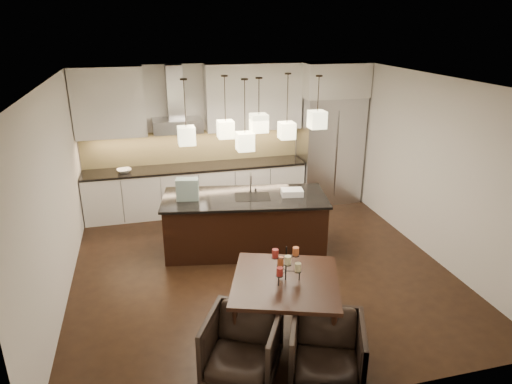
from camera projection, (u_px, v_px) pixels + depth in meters
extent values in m
cube|color=black|center=(259.00, 267.00, 7.03)|extent=(5.50, 5.50, 0.02)
cube|color=white|center=(260.00, 80.00, 6.03)|extent=(5.50, 5.50, 0.02)
cube|color=silver|center=(224.00, 136.00, 9.03)|extent=(5.50, 0.02, 2.80)
cube|color=silver|center=(338.00, 281.00, 4.03)|extent=(5.50, 0.02, 2.80)
cube|color=silver|center=(53.00, 198.00, 5.89)|extent=(0.02, 5.50, 2.80)
cube|color=silver|center=(429.00, 166.00, 7.16)|extent=(0.02, 5.50, 2.80)
cube|color=#B7B7BA|center=(329.00, 150.00, 9.28)|extent=(1.20, 0.72, 2.15)
cube|color=silver|center=(334.00, 80.00, 8.79)|extent=(1.26, 0.72, 0.65)
cube|color=silver|center=(197.00, 190.00, 8.93)|extent=(4.21, 0.62, 0.88)
cube|color=black|center=(196.00, 167.00, 8.77)|extent=(4.21, 0.66, 0.04)
cube|color=tan|center=(193.00, 146.00, 8.92)|extent=(4.21, 0.02, 0.63)
cube|color=silver|center=(109.00, 103.00, 8.10)|extent=(1.25, 0.35, 1.25)
cube|color=silver|center=(254.00, 97.00, 8.71)|extent=(1.85, 0.35, 1.25)
cube|color=#B7B7BA|center=(178.00, 125.00, 8.45)|extent=(0.90, 0.52, 0.24)
cube|color=#B7B7BA|center=(175.00, 92.00, 8.34)|extent=(0.30, 0.28, 0.96)
imported|color=silver|center=(124.00, 171.00, 8.40)|extent=(0.30, 0.30, 0.06)
cube|color=black|center=(245.00, 224.00, 7.41)|extent=(2.65, 1.43, 0.88)
cube|color=black|center=(245.00, 198.00, 7.25)|extent=(2.74, 1.52, 0.04)
cube|color=#215040|center=(187.00, 189.00, 7.07)|extent=(0.37, 0.24, 0.34)
cube|color=silver|center=(292.00, 192.00, 7.28)|extent=(0.38, 0.30, 0.10)
cylinder|color=beige|center=(298.00, 267.00, 5.22)|extent=(0.09, 0.09, 0.10)
cylinder|color=#BE5B2F|center=(280.00, 261.00, 5.35)|extent=(0.09, 0.09, 0.10)
cylinder|color=#A02824|center=(280.00, 272.00, 5.13)|extent=(0.09, 0.09, 0.10)
cylinder|color=#BE5B2F|center=(296.00, 251.00, 5.25)|extent=(0.09, 0.09, 0.10)
cylinder|color=#A02824|center=(275.00, 253.00, 5.21)|extent=(0.09, 0.09, 0.10)
cylinder|color=beige|center=(288.00, 260.00, 5.06)|extent=(0.09, 0.09, 0.10)
imported|color=black|center=(242.00, 346.00, 4.78)|extent=(1.02, 1.03, 0.70)
imported|color=black|center=(327.00, 351.00, 4.71)|extent=(0.98, 0.99, 0.70)
cube|color=beige|center=(187.00, 136.00, 6.55)|extent=(0.24, 0.24, 0.26)
cube|color=beige|center=(226.00, 129.00, 6.94)|extent=(0.24, 0.24, 0.26)
cube|color=beige|center=(259.00, 123.00, 6.64)|extent=(0.24, 0.24, 0.26)
cube|color=beige|center=(287.00, 130.00, 7.24)|extent=(0.24, 0.24, 0.26)
cube|color=beige|center=(317.00, 120.00, 6.88)|extent=(0.24, 0.24, 0.26)
cube|color=beige|center=(245.00, 141.00, 6.59)|extent=(0.24, 0.24, 0.26)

